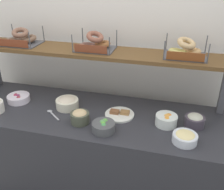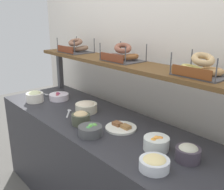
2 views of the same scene
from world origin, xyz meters
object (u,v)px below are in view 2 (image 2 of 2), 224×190
bagel_basket_poppy (75,48)px  serving_plate_white (121,127)px  bowl_veggie_mix (90,130)px  bowl_hummus (81,118)px  bowl_scallion_spread (35,96)px  bowl_fruit_salad (156,143)px  bowl_egg_salad (154,163)px  bagel_basket_plain (202,68)px  bowl_potato_salad (86,107)px  bowl_tuna_salad (188,153)px  bowl_beet_salad (59,97)px  bagel_basket_cinnamon_raisin (122,55)px  serving_spoon_near_plate (69,112)px  serving_spoon_by_edge (44,94)px

bagel_basket_poppy → serving_plate_white: bearing=-14.9°
bowl_veggie_mix → bowl_hummus: (-0.20, 0.06, 0.01)m
bowl_scallion_spread → bowl_fruit_salad: bearing=6.7°
bowl_veggie_mix → bowl_egg_salad: (0.55, 0.01, 0.00)m
bowl_scallion_spread → bagel_basket_plain: bearing=18.0°
bowl_potato_salad → bowl_scallion_spread: 0.58m
bowl_tuna_salad → bowl_beet_salad: 1.45m
bowl_potato_salad → bowl_egg_salad: bowl_potato_salad is taller
bowl_scallion_spread → bagel_basket_plain: size_ratio=0.51×
bowl_hummus → bowl_potato_salad: 0.25m
bowl_potato_salad → bagel_basket_cinnamon_raisin: bagel_basket_cinnamon_raisin is taller
serving_plate_white → bagel_basket_cinnamon_raisin: (-0.27, 0.26, 0.47)m
bowl_tuna_salad → serving_spoon_near_plate: (-1.08, -0.11, -0.04)m
bowl_potato_salad → bowl_egg_salad: size_ratio=1.12×
bowl_tuna_salad → bowl_scallion_spread: 1.55m
bowl_veggie_mix → serving_spoon_by_edge: 1.08m
bowl_egg_salad → bowl_veggie_mix: bearing=-178.8°
bowl_scallion_spread → bagel_basket_cinnamon_raisin: bagel_basket_cinnamon_raisin is taller
serving_spoon_near_plate → bagel_basket_poppy: 0.73m
bowl_potato_salad → serving_spoon_near_plate: size_ratio=1.22×
bowl_egg_salad → bagel_basket_plain: size_ratio=0.53×
bowl_hummus → bowl_scallion_spread: 0.72m
serving_spoon_near_plate → bagel_basket_cinnamon_raisin: 0.65m
bowl_beet_salad → bagel_basket_plain: 1.42m
serving_plate_white → serving_spoon_by_edge: serving_plate_white is taller
bowl_scallion_spread → serving_plate_white: bearing=11.4°
serving_plate_white → bagel_basket_poppy: 1.08m
bowl_egg_salad → bagel_basket_cinnamon_raisin: bearing=148.0°
serving_spoon_near_plate → serving_spoon_by_edge: (-0.61, 0.09, 0.00)m
bowl_veggie_mix → bowl_egg_salad: size_ratio=1.00×
bowl_fruit_salad → bagel_basket_plain: bearing=75.9°
bowl_egg_salad → serving_plate_white: bearing=156.3°
bowl_veggie_mix → bowl_fruit_salad: size_ratio=1.04×
serving_plate_white → bowl_hummus: bearing=-147.0°
bowl_tuna_salad → bowl_scallion_spread: bowl_scallion_spread is taller
bowl_potato_salad → serving_plate_white: (0.44, -0.01, -0.04)m
bowl_egg_salad → bagel_basket_poppy: bagel_basket_poppy is taller
serving_plate_white → serving_spoon_by_edge: bearing=-178.6°
bagel_basket_plain → bowl_fruit_salad: bearing=-104.1°
bowl_potato_salad → bowl_fruit_salad: 0.80m
bowl_scallion_spread → bagel_basket_cinnamon_raisin: size_ratio=0.51×
bowl_hummus → bowl_egg_salad: size_ratio=0.85×
bowl_egg_salad → serving_spoon_near_plate: (-1.01, 0.10, -0.03)m
bowl_potato_salad → bowl_beet_salad: 0.45m
bowl_potato_salad → bowl_scallion_spread: size_ratio=1.16×
bagel_basket_plain → bowl_tuna_salad: bearing=-65.3°
bowl_beet_salad → serving_spoon_by_edge: 0.24m
serving_spoon_near_plate → bagel_basket_cinnamon_raisin: bagel_basket_cinnamon_raisin is taller
bowl_tuna_salad → serving_plate_white: size_ratio=0.63×
bowl_potato_salad → bagel_basket_plain: bearing=16.1°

